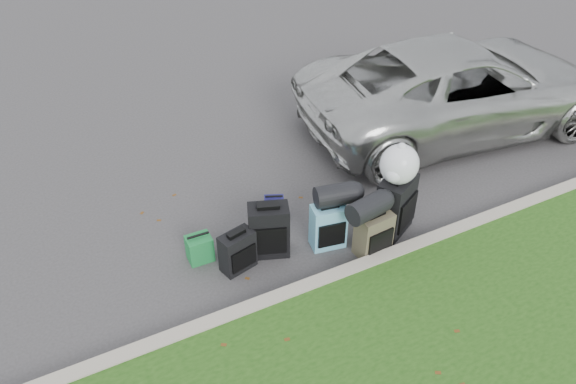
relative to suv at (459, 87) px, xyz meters
name	(u,v)px	position (x,y,z in m)	size (l,w,h in m)	color
ground	(302,231)	(-3.61, -1.27, -0.74)	(120.00, 120.00, 0.00)	#383535
curb	(341,276)	(-3.61, -2.27, -0.66)	(120.00, 0.18, 0.15)	#9E937F
suv	(459,87)	(0.00, 0.00, 0.00)	(2.45, 5.32, 1.48)	#B7B7B2
suitcase_small_black	(238,251)	(-4.61, -1.52, -0.48)	(0.42, 0.23, 0.52)	black
suitcase_large_black_left	(269,230)	(-4.16, -1.44, -0.38)	(0.49, 0.30, 0.71)	black
suitcase_olive	(373,234)	(-3.01, -2.03, -0.44)	(0.43, 0.27, 0.59)	#423C2A
suitcase_teal	(328,226)	(-3.44, -1.65, -0.43)	(0.43, 0.25, 0.61)	teal
suitcase_large_black_right	(395,205)	(-2.52, -1.79, -0.33)	(0.54, 0.33, 0.81)	black
tote_green	(200,248)	(-4.98, -1.16, -0.57)	(0.30, 0.24, 0.34)	#1A7836
tote_navy	(274,207)	(-3.78, -0.80, -0.60)	(0.26, 0.21, 0.28)	navy
duffel_left	(368,208)	(-3.11, -2.01, -0.01)	(0.28, 0.28, 0.52)	black
duffel_right	(335,195)	(-3.35, -1.63, 0.01)	(0.28, 0.28, 0.50)	black
trash_bag	(399,164)	(-2.56, -1.79, 0.32)	(0.49, 0.49, 0.49)	white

